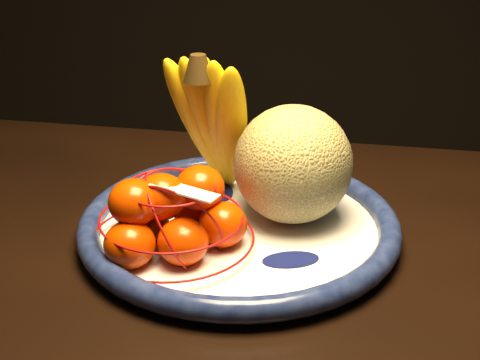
# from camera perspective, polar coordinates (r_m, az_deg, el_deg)

# --- Properties ---
(fruit_bowl) EXTENTS (0.38, 0.38, 0.03)m
(fruit_bowl) POSITION_cam_1_polar(r_m,az_deg,el_deg) (0.80, -0.07, -3.89)
(fruit_bowl) COLOR white
(fruit_bowl) RESTS_ON dining_table
(cantaloupe) EXTENTS (0.14, 0.14, 0.14)m
(cantaloupe) POSITION_cam_1_polar(r_m,az_deg,el_deg) (0.79, 4.54, 1.35)
(cantaloupe) COLOR olive
(cantaloupe) RESTS_ON fruit_bowl
(banana_bunch) EXTENTS (0.13, 0.13, 0.21)m
(banana_bunch) POSITION_cam_1_polar(r_m,az_deg,el_deg) (0.83, -2.11, 5.24)
(banana_bunch) COLOR yellow
(banana_bunch) RESTS_ON fruit_bowl
(mandarin_bag) EXTENTS (0.24, 0.24, 0.12)m
(mandarin_bag) POSITION_cam_1_polar(r_m,az_deg,el_deg) (0.74, -5.83, -3.14)
(mandarin_bag) COLOR #F44100
(mandarin_bag) RESTS_ON fruit_bowl
(price_tag) EXTENTS (0.08, 0.05, 0.01)m
(price_tag) POSITION_cam_1_polar(r_m,az_deg,el_deg) (0.70, -4.76, -0.90)
(price_tag) COLOR white
(price_tag) RESTS_ON mandarin_bag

